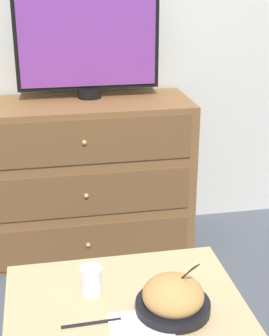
# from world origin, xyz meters

# --- Properties ---
(ground_plane) EXTENTS (12.00, 12.00, 0.00)m
(ground_plane) POSITION_xyz_m (0.00, 0.00, 0.00)
(ground_plane) COLOR #474C56
(dresser) EXTENTS (1.12, 0.46, 0.81)m
(dresser) POSITION_xyz_m (-0.07, -0.25, 0.41)
(dresser) COLOR brown
(dresser) RESTS_ON ground_plane
(tv) EXTENTS (0.71, 0.12, 0.55)m
(tv) POSITION_xyz_m (-0.01, -0.16, 1.10)
(tv) COLOR black
(tv) RESTS_ON dresser
(coffee_table) EXTENTS (0.75, 0.57, 0.45)m
(coffee_table) POSITION_xyz_m (-0.04, -1.41, 0.38)
(coffee_table) COLOR tan
(coffee_table) RESTS_ON ground_plane
(takeout_bowl) EXTENTS (0.23, 0.23, 0.18)m
(takeout_bowl) POSITION_xyz_m (0.10, -1.47, 0.50)
(takeout_bowl) COLOR black
(takeout_bowl) RESTS_ON coffee_table
(drink_cup) EXTENTS (0.07, 0.07, 0.09)m
(drink_cup) POSITION_xyz_m (-0.13, -1.33, 0.49)
(drink_cup) COLOR #9E6638
(drink_cup) RESTS_ON coffee_table
(napkin) EXTENTS (0.18, 0.18, 0.00)m
(napkin) POSITION_xyz_m (-0.01, -1.54, 0.45)
(napkin) COLOR white
(napkin) RESTS_ON coffee_table
(knife) EXTENTS (0.18, 0.02, 0.01)m
(knife) POSITION_xyz_m (-0.15, -1.49, 0.45)
(knife) COLOR black
(knife) RESTS_ON coffee_table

